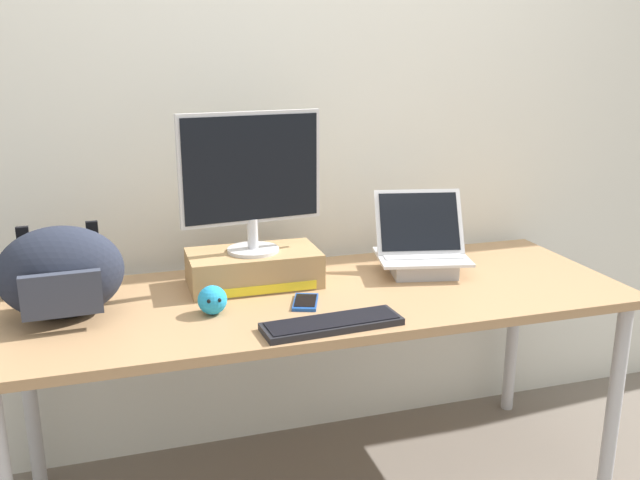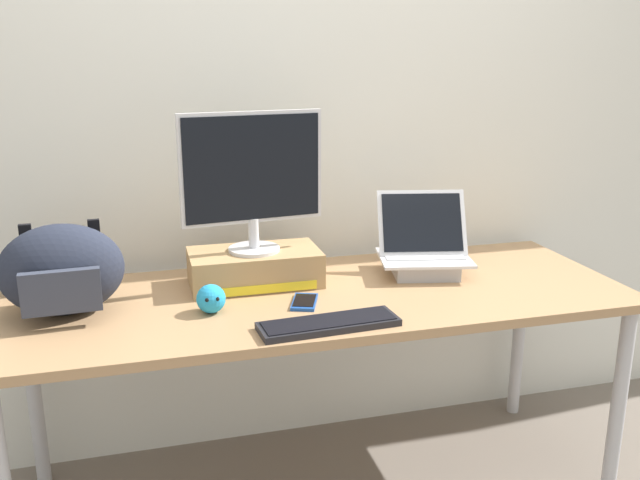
% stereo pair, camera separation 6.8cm
% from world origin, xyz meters
% --- Properties ---
extents(back_wall, '(7.00, 0.10, 2.60)m').
position_xyz_m(back_wall, '(0.00, 0.47, 1.30)').
color(back_wall, silver).
rests_on(back_wall, ground).
extents(desk, '(2.03, 0.75, 0.75)m').
position_xyz_m(desk, '(0.00, 0.00, 0.68)').
color(desk, '#A87F56').
rests_on(desk, ground).
extents(toner_box_yellow, '(0.44, 0.24, 0.12)m').
position_xyz_m(toner_box_yellow, '(-0.19, 0.15, 0.81)').
color(toner_box_yellow, '#A88456').
rests_on(toner_box_yellow, desk).
extents(desktop_monitor, '(0.48, 0.17, 0.46)m').
position_xyz_m(desktop_monitor, '(-0.19, 0.14, 1.12)').
color(desktop_monitor, silver).
rests_on(desktop_monitor, toner_box_yellow).
extents(open_laptop, '(0.36, 0.31, 0.28)m').
position_xyz_m(open_laptop, '(0.41, 0.10, 0.81)').
color(open_laptop, '#ADADB2').
rests_on(open_laptop, desk).
extents(external_keyboard, '(0.41, 0.15, 0.02)m').
position_xyz_m(external_keyboard, '(-0.05, -0.29, 0.76)').
color(external_keyboard, black).
rests_on(external_keyboard, desk).
extents(messenger_backpack, '(0.37, 0.27, 0.28)m').
position_xyz_m(messenger_backpack, '(-0.79, 0.02, 0.89)').
color(messenger_backpack, '#232838').
rests_on(messenger_backpack, desk).
extents(coffee_mug, '(0.12, 0.08, 0.10)m').
position_xyz_m(coffee_mug, '(-0.95, 0.26, 0.80)').
color(coffee_mug, black).
rests_on(coffee_mug, desk).
extents(cell_phone, '(0.12, 0.16, 0.01)m').
position_xyz_m(cell_phone, '(-0.07, -0.08, 0.76)').
color(cell_phone, '#19479E').
rests_on(cell_phone, desk).
extents(plush_toy, '(0.09, 0.09, 0.09)m').
position_xyz_m(plush_toy, '(-0.36, -0.08, 0.79)').
color(plush_toy, '#2393CC').
rests_on(plush_toy, desk).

